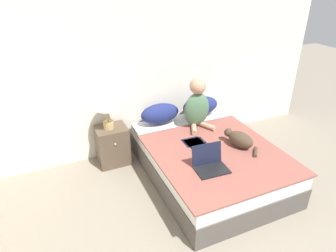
{
  "coord_description": "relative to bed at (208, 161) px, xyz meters",
  "views": [
    {
      "loc": [
        -1.39,
        0.07,
        2.41
      ],
      "look_at": [
        -0.18,
        2.83,
        0.82
      ],
      "focal_mm": 32.0,
      "sensor_mm": 36.0,
      "label": 1
    }
  ],
  "objects": [
    {
      "name": "laptop_open",
      "position": [
        -0.25,
        -0.41,
        0.29
      ],
      "size": [
        0.37,
        0.31,
        0.25
      ],
      "rotation": [
        0.0,
        0.0,
        -0.07
      ],
      "color": "black",
      "rests_on": "bed"
    },
    {
      "name": "nightstand",
      "position": [
        -1.04,
        0.81,
        0.04
      ],
      "size": [
        0.41,
        0.37,
        0.54
      ],
      "color": "brown",
      "rests_on": "ground_plane"
    },
    {
      "name": "bed",
      "position": [
        0.0,
        0.0,
        0.0
      ],
      "size": [
        1.48,
        1.98,
        0.47
      ],
      "color": "#4C4742",
      "rests_on": "ground_plane"
    },
    {
      "name": "pillow_near",
      "position": [
        -0.32,
        0.83,
        0.38
      ],
      "size": [
        0.56,
        0.28,
        0.28
      ],
      "color": "navy",
      "rests_on": "bed"
    },
    {
      "name": "table_lamp",
      "position": [
        -1.06,
        0.81,
        0.67
      ],
      "size": [
        0.32,
        0.32,
        0.5
      ],
      "color": "tan",
      "rests_on": "nightstand"
    },
    {
      "name": "cat_tabby",
      "position": [
        0.32,
        -0.16,
        0.33
      ],
      "size": [
        0.29,
        0.52,
        0.19
      ],
      "rotation": [
        0.0,
        0.0,
        1.9
      ],
      "color": "#473828",
      "rests_on": "bed"
    },
    {
      "name": "wall_back",
      "position": [
        -0.36,
        1.06,
        1.04
      ],
      "size": [
        5.42,
        0.05,
        2.55
      ],
      "color": "silver",
      "rests_on": "ground_plane"
    },
    {
      "name": "pillow_far",
      "position": [
        0.32,
        0.83,
        0.38
      ],
      "size": [
        0.56,
        0.28,
        0.28
      ],
      "color": "navy",
      "rests_on": "bed"
    },
    {
      "name": "person_sitting",
      "position": [
        0.1,
        0.53,
        0.54
      ],
      "size": [
        0.37,
        0.37,
        0.69
      ],
      "color": "#476B4C",
      "rests_on": "bed"
    }
  ]
}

